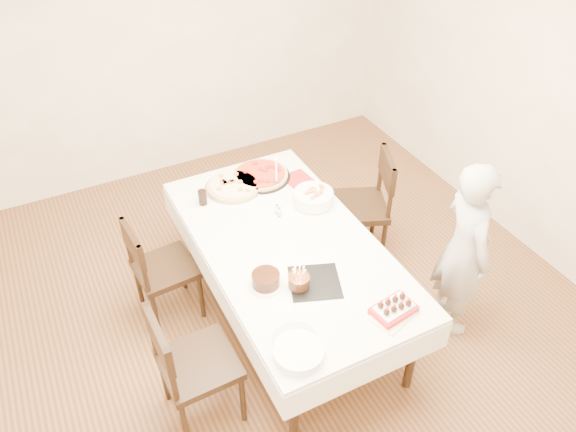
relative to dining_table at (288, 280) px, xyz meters
name	(u,v)px	position (x,y,z in m)	size (l,w,h in m)	color
floor	(294,320)	(0.01, -0.08, -0.38)	(5.00, 5.00, 0.00)	#53311C
wall_back	(171,40)	(0.01, 2.42, 0.98)	(4.50, 0.04, 2.70)	#EEE2C8
wall_right	(556,100)	(2.26, -0.08, 0.98)	(0.04, 5.00, 2.70)	#EEE2C8
dining_table	(288,280)	(0.00, 0.00, 0.00)	(1.14, 2.14, 0.75)	white
chair_right_savory	(358,207)	(0.85, 0.39, 0.12)	(0.50, 0.50, 0.99)	black
chair_left_savory	(165,269)	(-0.79, 0.45, 0.08)	(0.46, 0.46, 0.90)	black
chair_left_dessert	(199,364)	(-0.86, -0.48, 0.11)	(0.49, 0.49, 0.96)	black
person	(464,250)	(1.08, -0.59, 0.34)	(0.52, 0.34, 1.42)	beige
pizza_white	(234,186)	(-0.09, 0.76, 0.40)	(0.45, 0.45, 0.04)	beige
pizza_pepperoni	(260,175)	(0.16, 0.81, 0.40)	(0.48, 0.48, 0.04)	red
red_placemat	(297,179)	(0.42, 0.65, 0.38)	(0.21, 0.21, 0.01)	#B21E1E
pasta_bowl	(314,197)	(0.38, 0.31, 0.43)	(0.30, 0.30, 0.10)	white
taper_candle	(276,171)	(0.23, 0.64, 0.51)	(0.06, 0.06, 0.28)	white
shaker_pair	(279,212)	(0.08, 0.29, 0.41)	(0.07, 0.07, 0.08)	white
cola_glass	(203,197)	(-0.37, 0.69, 0.44)	(0.07, 0.07, 0.12)	black
layer_cake	(266,280)	(-0.31, -0.30, 0.42)	(0.23, 0.23, 0.09)	black
cake_board	(315,282)	(-0.02, -0.42, 0.38)	(0.32, 0.32, 0.01)	black
birthday_cake	(299,278)	(-0.13, -0.41, 0.46)	(0.14, 0.14, 0.14)	#3C1D10
strawberry_box	(394,309)	(0.28, -0.86, 0.41)	(0.26, 0.18, 0.07)	red
box_lid	(393,315)	(0.27, -0.88, 0.38)	(0.28, 0.19, 0.02)	beige
plate_stack	(298,353)	(-0.39, -0.89, 0.40)	(0.29, 0.29, 0.06)	white
china_plate	(296,340)	(-0.35, -0.78, 0.38)	(0.27, 0.27, 0.01)	white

